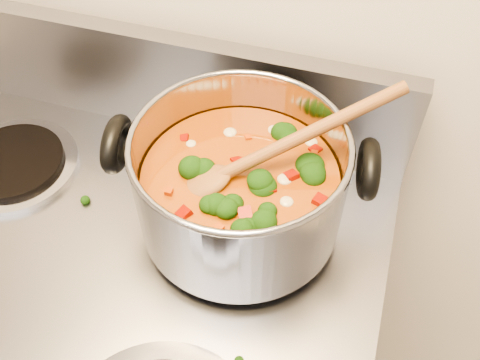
% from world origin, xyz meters
% --- Properties ---
extents(stockpot, '(0.32, 0.25, 0.15)m').
position_xyz_m(stockpot, '(0.15, 1.30, 1.00)').
color(stockpot, '#919198').
rests_on(stockpot, electric_range).
extents(wooden_spoon, '(0.25, 0.18, 0.12)m').
position_xyz_m(wooden_spoon, '(0.16, 1.31, 1.04)').
color(wooden_spoon, brown).
rests_on(wooden_spoon, stockpot).
extents(cooktop_crumbs, '(0.15, 0.35, 0.01)m').
position_xyz_m(cooktop_crumbs, '(0.05, 1.34, 0.92)').
color(cooktop_crumbs, black).
rests_on(cooktop_crumbs, electric_range).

